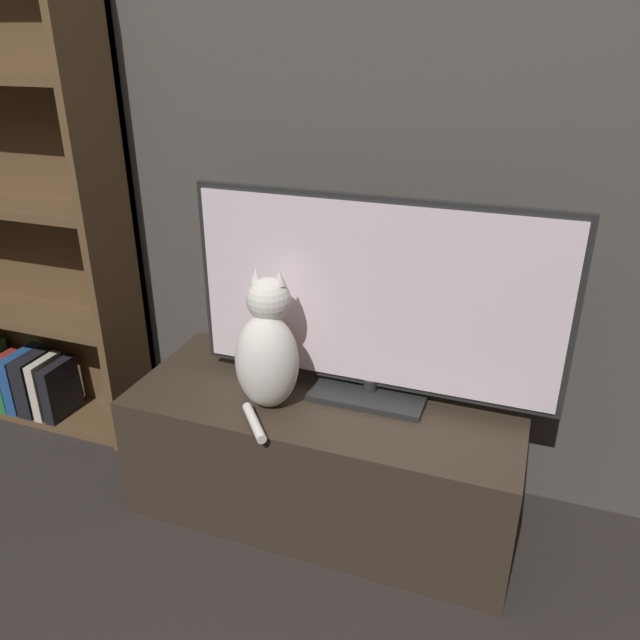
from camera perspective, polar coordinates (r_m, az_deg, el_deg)
The scene contains 5 objects.
wall_back at distance 1.97m, azimuth 3.93°, elevation 20.11°, with size 4.80×0.05×2.60m.
tv_stand at distance 2.08m, azimuth 0.55°, elevation -11.97°, with size 1.22×0.54×0.42m.
tv at distance 1.84m, azimuth 4.94°, elevation 1.59°, with size 1.12×0.21×0.63m.
cat at distance 1.85m, azimuth -4.81°, elevation -2.82°, with size 0.21×0.31×0.43m.
bookshelf at distance 2.63m, azimuth -25.48°, elevation 7.46°, with size 0.86×0.28×1.78m.
Camera 1 is at (0.56, -0.66, 1.46)m, focal length 35.00 mm.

